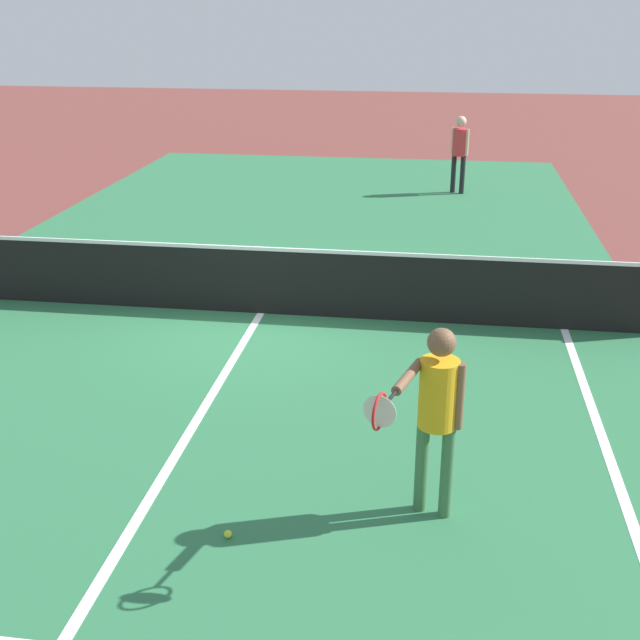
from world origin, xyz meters
TOP-DOWN VIEW (x-y plane):
  - ground_plane at (0.00, 0.00)m, footprint 60.00×60.00m
  - court_surface_inbounds at (0.00, 0.00)m, footprint 10.62×24.40m
  - line_center_service at (0.00, -3.20)m, footprint 0.10×6.40m
  - net at (0.00, 0.00)m, footprint 10.78×0.09m
  - player_near at (2.44, -4.46)m, footprint 0.74×1.13m
  - player_far at (2.77, 8.13)m, footprint 0.39×0.32m
  - tennis_ball_mid_court at (0.82, -5.04)m, footprint 0.07×0.07m

SIDE VIEW (x-z plane):
  - ground_plane at x=0.00m, z-range 0.00..0.00m
  - court_surface_inbounds at x=0.00m, z-range 0.00..0.00m
  - line_center_service at x=0.00m, z-range 0.00..0.01m
  - tennis_ball_mid_court at x=0.82m, z-range 0.00..0.07m
  - net at x=0.00m, z-range -0.04..1.03m
  - player_far at x=2.77m, z-range 0.20..1.90m
  - player_near at x=2.44m, z-range 0.21..1.89m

